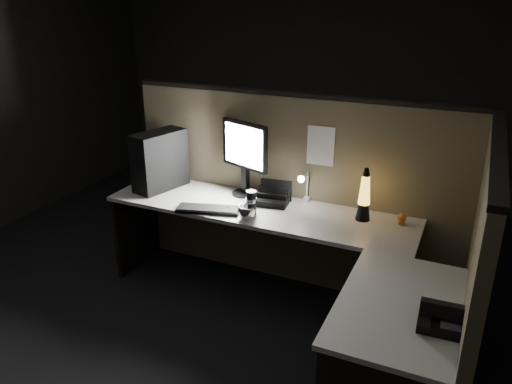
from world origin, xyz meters
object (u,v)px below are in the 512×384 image
at_px(pc_tower, 160,161).
at_px(lava_lamp, 364,199).
at_px(desk_phone, 441,317).
at_px(keyboard, 208,209).
at_px(monitor, 245,151).

distance_m(pc_tower, lava_lamp, 1.62).
bearing_deg(desk_phone, keyboard, 154.20).
distance_m(pc_tower, keyboard, 0.66).
xyz_separation_m(pc_tower, desk_phone, (2.23, -0.96, -0.18)).
xyz_separation_m(monitor, lava_lamp, (0.95, -0.10, -0.19)).
height_order(lava_lamp, desk_phone, lava_lamp).
height_order(pc_tower, lava_lamp, pc_tower).
bearing_deg(monitor, lava_lamp, 13.97).
distance_m(pc_tower, monitor, 0.70).
distance_m(monitor, keyboard, 0.54).
bearing_deg(desk_phone, monitor, 141.78).
bearing_deg(monitor, pc_tower, -146.40).
relative_size(pc_tower, lava_lamp, 1.23).
xyz_separation_m(monitor, keyboard, (-0.10, -0.41, -0.34)).
bearing_deg(lava_lamp, pc_tower, -177.53).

